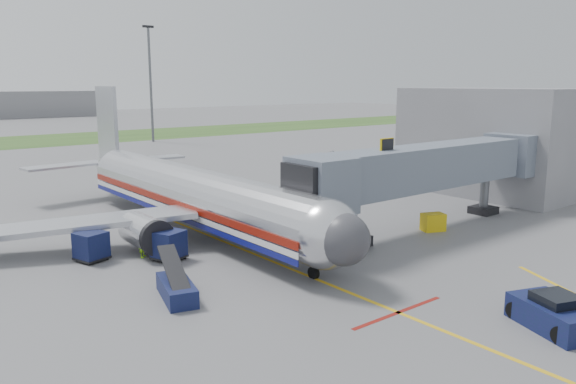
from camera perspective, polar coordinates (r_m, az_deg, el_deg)
ground at (r=29.70m, az=5.19°, el=-9.72°), size 400.00×400.00×0.00m
apron_markings at (r=25.32m, az=17.18°, el=-13.98°), size 21.52×50.00×0.01m
airliner at (r=40.93m, az=-9.64°, el=-0.19°), size 32.10×35.67×10.25m
jet_bridge at (r=41.17m, az=13.48°, el=2.30°), size 25.30×4.00×6.90m
terminal at (r=57.96m, az=20.13°, el=4.91°), size 10.00×16.00×10.00m
light_mast_right at (r=104.80m, az=-13.79°, el=10.87°), size 2.00×0.44×20.40m
pushback_tug at (r=27.44m, az=25.54°, el=-11.13°), size 3.44×4.31×1.56m
baggage_cart_a at (r=35.69m, az=-19.36°, el=-5.22°), size 2.04×2.04×1.76m
baggage_cart_c at (r=34.59m, az=-12.03°, el=-5.30°), size 2.15×2.15×1.80m
belt_loader at (r=28.68m, az=-11.26°, el=-9.56°), size 2.29×4.43×2.09m
ground_power_cart at (r=41.82m, az=14.52°, el=-2.99°), size 1.86×1.57×1.26m
ramp_worker at (r=35.46m, az=-14.55°, el=-4.91°), size 0.84×0.84×1.96m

